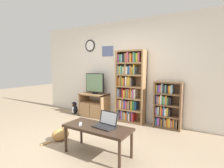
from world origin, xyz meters
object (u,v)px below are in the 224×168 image
object	(u,v)px
tv_stand	(94,105)
cat	(61,134)
laptop	(106,123)
remote_near_laptop	(80,124)
bookshelf_tall	(129,86)
bookshelf_short	(167,106)
coffee_table	(97,130)
television	(95,83)
penguin_figurine	(74,108)

from	to	relation	value
tv_stand	cat	size ratio (longest dim) A/B	1.46
laptop	remote_near_laptop	world-z (taller)	laptop
bookshelf_tall	cat	bearing A→B (deg)	-109.08
remote_near_laptop	cat	xyz separation A→B (m)	(-0.63, 0.16, -0.36)
bookshelf_short	coffee_table	world-z (taller)	bookshelf_short
tv_stand	cat	distance (m)	1.70
television	bookshelf_short	size ratio (longest dim) A/B	0.55
coffee_table	laptop	distance (m)	0.18
remote_near_laptop	penguin_figurine	xyz separation A→B (m)	(-1.72, 1.66, -0.32)
bookshelf_tall	tv_stand	bearing A→B (deg)	-173.65
remote_near_laptop	tv_stand	bearing A→B (deg)	83.63
television	bookshelf_short	distance (m)	2.02
laptop	remote_near_laptop	xyz separation A→B (m)	(-0.41, -0.14, -0.05)
bookshelf_tall	laptop	distance (m)	1.85
television	remote_near_laptop	size ratio (longest dim) A/B	3.87
coffee_table	tv_stand	bearing A→B (deg)	128.74
television	coffee_table	distance (m)	2.25
coffee_table	penguin_figurine	size ratio (longest dim) A/B	3.03
cat	penguin_figurine	size ratio (longest dim) A/B	1.48
laptop	cat	xyz separation A→B (m)	(-1.04, 0.01, -0.41)
bookshelf_short	bookshelf_tall	bearing A→B (deg)	-178.89
coffee_table	cat	xyz separation A→B (m)	(-0.92, 0.07, -0.30)
tv_stand	penguin_figurine	xyz separation A→B (m)	(-0.64, -0.13, -0.16)
tv_stand	penguin_figurine	bearing A→B (deg)	-168.96
television	bookshelf_short	world-z (taller)	television
cat	bookshelf_tall	bearing A→B (deg)	105.64
television	penguin_figurine	world-z (taller)	television
television	penguin_figurine	size ratio (longest dim) A/B	1.63
laptop	cat	world-z (taller)	laptop
coffee_table	cat	bearing A→B (deg)	175.50
tv_stand	laptop	world-z (taller)	laptop
bookshelf_short	coffee_table	distance (m)	1.94
television	bookshelf_tall	xyz separation A→B (m)	(1.03, 0.09, -0.03)
cat	penguin_figurine	distance (m)	1.85
television	laptop	xyz separation A→B (m)	(1.47, -1.67, -0.40)
bookshelf_short	cat	distance (m)	2.37
remote_near_laptop	penguin_figurine	world-z (taller)	remote_near_laptop
bookshelf_short	laptop	bearing A→B (deg)	-105.68
coffee_table	laptop	size ratio (longest dim) A/B	3.00
tv_stand	bookshelf_tall	bearing A→B (deg)	6.35
television	bookshelf_short	bearing A→B (deg)	3.03
tv_stand	bookshelf_tall	size ratio (longest dim) A/B	0.44
penguin_figurine	cat	bearing A→B (deg)	-54.07
cat	remote_near_laptop	bearing A→B (deg)	20.90
television	remote_near_laptop	bearing A→B (deg)	-59.55
laptop	cat	distance (m)	1.12
television	bookshelf_tall	distance (m)	1.04
bookshelf_short	penguin_figurine	size ratio (longest dim) A/B	2.95
cat	penguin_figurine	bearing A→B (deg)	160.65
television	bookshelf_short	xyz separation A→B (m)	(1.97, 0.10, -0.42)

